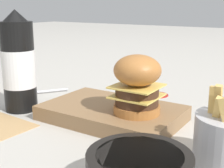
{
  "coord_description": "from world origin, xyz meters",
  "views": [
    {
      "loc": [
        0.31,
        -0.52,
        0.25
      ],
      "look_at": [
        -0.04,
        0.02,
        0.08
      ],
      "focal_mm": 50.0,
      "sensor_mm": 36.0,
      "label": 1
    }
  ],
  "objects": [
    {
      "name": "ketchup_bottle",
      "position": [
        -0.27,
        -0.04,
        0.11
      ],
      "size": [
        0.08,
        0.08,
        0.24
      ],
      "color": "black",
      "rests_on": "ground_plane"
    },
    {
      "name": "burger",
      "position": [
        0.02,
        0.01,
        0.09
      ],
      "size": [
        0.1,
        0.1,
        0.12
      ],
      "color": "#AD6B33",
      "rests_on": "serving_board"
    },
    {
      "name": "ground_plane",
      "position": [
        0.0,
        0.0,
        0.0
      ],
      "size": [
        6.0,
        6.0,
        0.0
      ],
      "primitive_type": "plane",
      "color": "#B7B2A8"
    },
    {
      "name": "serving_board",
      "position": [
        -0.04,
        0.02,
        0.02
      ],
      "size": [
        0.3,
        0.19,
        0.03
      ],
      "color": "olive",
      "rests_on": "ground_plane"
    },
    {
      "name": "ketchup_puddle",
      "position": [
        -0.04,
        0.25,
        0.0
      ],
      "size": [
        0.06,
        0.06,
        0.0
      ],
      "color": "#B21E14",
      "rests_on": "ground_plane"
    },
    {
      "name": "spoon",
      "position": [
        -0.34,
        0.06,
        0.01
      ],
      "size": [
        0.1,
        0.14,
        0.01
      ],
      "rotation": [
        0.0,
        0.0,
        4.1
      ],
      "color": "silver",
      "rests_on": "ground_plane"
    }
  ]
}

